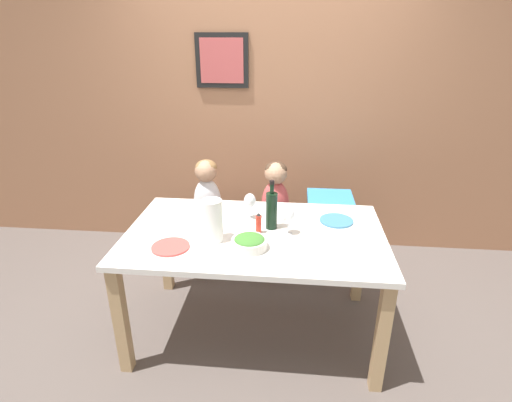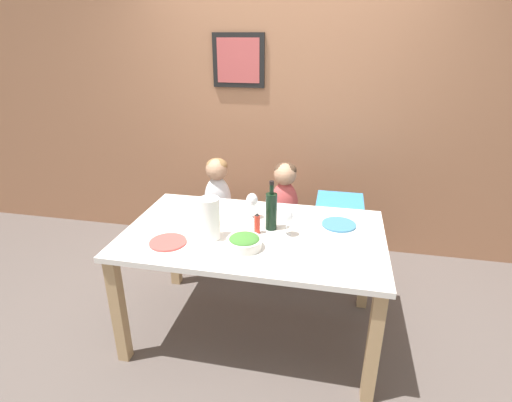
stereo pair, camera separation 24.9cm
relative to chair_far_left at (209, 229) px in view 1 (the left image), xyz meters
The scene contains 17 objects.
ground_plane 0.97m from the chair_far_left, 58.31° to the right, with size 14.00×14.00×0.00m, color #564C47.
wall_back 1.23m from the chair_far_left, 51.31° to the left, with size 10.00×0.09×2.70m.
dining_table 0.94m from the chair_far_left, 58.31° to the right, with size 1.61×0.97×0.76m.
chair_far_left is the anchor object (origin of this frame).
chair_far_center 0.56m from the chair_far_left, ahead, with size 0.42×0.40×0.44m.
chair_right_highchair 1.01m from the chair_far_left, ahead, with size 0.36×0.34×0.72m.
person_child_left 0.36m from the chair_far_left, 90.00° to the left, with size 0.22×0.19×0.54m.
person_child_center 0.66m from the chair_far_left, ahead, with size 0.22×0.19×0.54m.
wine_bottle 1.04m from the chair_far_left, 50.68° to the right, with size 0.07×0.07×0.32m.
paper_towel_roll 1.06m from the chair_far_left, 75.40° to the right, with size 0.12×0.12×0.26m.
wine_glass_near 1.14m from the chair_far_left, 48.41° to the right, with size 0.08×0.08×0.18m.
wine_glass_far 0.87m from the chair_far_left, 53.48° to the right, with size 0.08×0.08×0.18m.
salad_bowl_large 1.15m from the chair_far_left, 64.55° to the right, with size 0.21×0.21×0.08m.
dinner_plate_front_left 1.08m from the chair_far_left, 89.83° to the right, with size 0.22×0.22×0.01m.
dinner_plate_back_left 0.67m from the chair_far_left, 84.36° to the right, with size 0.22×0.22×0.01m.
dinner_plate_back_right 1.21m from the chair_far_left, 29.41° to the right, with size 0.22×0.22×0.01m.
condiment_bottle_hot_sauce 1.02m from the chair_far_left, 57.35° to the right, with size 0.04×0.04×0.14m.
Camera 1 is at (0.22, -2.21, 1.92)m, focal length 28.00 mm.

